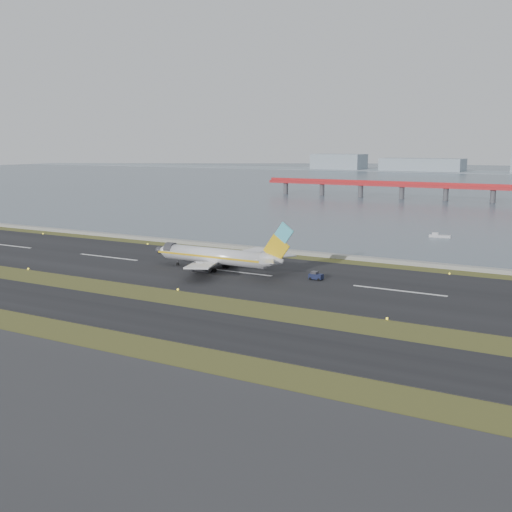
{
  "coord_description": "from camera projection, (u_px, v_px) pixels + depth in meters",
  "views": [
    {
      "loc": [
        78.94,
        -97.0,
        30.13
      ],
      "look_at": [
        10.41,
        22.0,
        6.03
      ],
      "focal_mm": 45.0,
      "sensor_mm": 36.0,
      "label": 1
    }
  ],
  "objects": [
    {
      "name": "seawall",
      "position": [
        292.0,
        252.0,
        177.93
      ],
      "size": [
        1000.0,
        2.5,
        1.0
      ],
      "primitive_type": "cube",
      "color": "gray",
      "rests_on": "ground"
    },
    {
      "name": "runway_strip",
      "position": [
        235.0,
        272.0,
        152.41
      ],
      "size": [
        1000.0,
        45.0,
        0.1
      ],
      "primitive_type": "cube",
      "color": "black",
      "rests_on": "ground"
    },
    {
      "name": "ground",
      "position": [
        155.0,
        298.0,
        126.81
      ],
      "size": [
        1000.0,
        1000.0,
        0.0
      ],
      "primitive_type": "plane",
      "color": "#384819",
      "rests_on": "ground"
    },
    {
      "name": "pushback_tug",
      "position": [
        316.0,
        276.0,
        143.43
      ],
      "size": [
        3.06,
        1.85,
        1.94
      ],
      "rotation": [
        0.0,
        0.0,
        -0.02
      ],
      "color": "#141A39",
      "rests_on": "ground"
    },
    {
      "name": "taxiway_strip",
      "position": [
        113.0,
        311.0,
        116.56
      ],
      "size": [
        1000.0,
        18.0,
        0.1
      ],
      "primitive_type": "cube",
      "color": "black",
      "rests_on": "ground"
    },
    {
      "name": "airliner",
      "position": [
        219.0,
        256.0,
        153.69
      ],
      "size": [
        38.52,
        32.89,
        12.8
      ],
      "color": "silver",
      "rests_on": "ground"
    },
    {
      "name": "workboat_near",
      "position": [
        439.0,
        236.0,
        208.61
      ],
      "size": [
        7.02,
        3.24,
        1.64
      ],
      "rotation": [
        0.0,
        0.0,
        0.17
      ],
      "color": "silver",
      "rests_on": "ground"
    },
    {
      "name": "red_pier",
      "position": [
        493.0,
        189.0,
        329.1
      ],
      "size": [
        260.0,
        5.0,
        10.2
      ],
      "color": "#AD1D21",
      "rests_on": "ground"
    }
  ]
}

